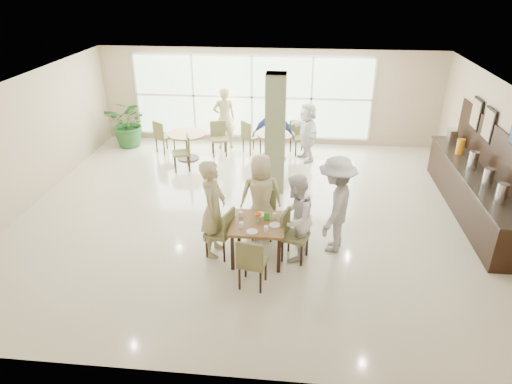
# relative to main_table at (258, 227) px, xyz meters

# --- Properties ---
(ground) EXTENTS (10.00, 10.00, 0.00)m
(ground) POSITION_rel_main_table_xyz_m (-0.29, 1.72, -0.66)
(ground) COLOR beige
(ground) RESTS_ON ground
(room_shell) EXTENTS (10.00, 10.00, 10.00)m
(room_shell) POSITION_rel_main_table_xyz_m (-0.29, 1.72, 1.04)
(room_shell) COLOR white
(room_shell) RESTS_ON ground
(window_bank) EXTENTS (7.00, 0.04, 7.00)m
(window_bank) POSITION_rel_main_table_xyz_m (-0.79, 6.18, 0.74)
(window_bank) COLOR silver
(window_bank) RESTS_ON ground
(column) EXTENTS (0.45, 0.45, 2.80)m
(column) POSITION_rel_main_table_xyz_m (0.11, 2.92, 0.74)
(column) COLOR #7A815A
(column) RESTS_ON ground
(main_table) EXTENTS (0.97, 0.97, 0.75)m
(main_table) POSITION_rel_main_table_xyz_m (0.00, 0.00, 0.00)
(main_table) COLOR brown
(main_table) RESTS_ON ground
(round_table_left) EXTENTS (1.07, 1.07, 0.75)m
(round_table_left) POSITION_rel_main_table_xyz_m (-2.42, 4.65, -0.09)
(round_table_left) COLOR brown
(round_table_left) RESTS_ON ground
(round_table_right) EXTENTS (1.04, 1.04, 0.75)m
(round_table_right) POSITION_rel_main_table_xyz_m (0.01, 4.87, -0.10)
(round_table_right) COLOR brown
(round_table_right) RESTS_ON ground
(chairs_main_table) EXTENTS (1.96, 2.06, 0.95)m
(chairs_main_table) POSITION_rel_main_table_xyz_m (-0.00, -0.00, -0.18)
(chairs_main_table) COLOR brown
(chairs_main_table) RESTS_ON ground
(chairs_table_left) EXTENTS (2.19, 1.81, 0.95)m
(chairs_table_left) POSITION_rel_main_table_xyz_m (-2.40, 4.65, -0.18)
(chairs_table_left) COLOR brown
(chairs_table_left) RESTS_ON ground
(chairs_table_right) EXTENTS (1.97, 1.89, 0.95)m
(chairs_table_right) POSITION_rel_main_table_xyz_m (-0.01, 4.91, -0.18)
(chairs_table_right) COLOR brown
(chairs_table_right) RESTS_ON ground
(tabletop_clutter) EXTENTS (0.79, 0.82, 0.21)m
(tabletop_clutter) POSITION_rel_main_table_xyz_m (0.02, -0.02, 0.15)
(tabletop_clutter) COLOR white
(tabletop_clutter) RESTS_ON main_table
(buffet_counter) EXTENTS (0.64, 4.70, 1.95)m
(buffet_counter) POSITION_rel_main_table_xyz_m (4.41, 2.22, -0.11)
(buffet_counter) COLOR black
(buffet_counter) RESTS_ON ground
(framed_art_a) EXTENTS (0.05, 0.55, 0.70)m
(framed_art_a) POSITION_rel_main_table_xyz_m (4.66, 2.72, 1.19)
(framed_art_a) COLOR black
(framed_art_a) RESTS_ON ground
(framed_art_b) EXTENTS (0.05, 0.55, 0.70)m
(framed_art_b) POSITION_rel_main_table_xyz_m (4.66, 3.52, 1.19)
(framed_art_b) COLOR black
(framed_art_b) RESTS_ON ground
(potted_plant) EXTENTS (1.44, 1.44, 1.43)m
(potted_plant) POSITION_rel_main_table_xyz_m (-4.35, 5.48, 0.06)
(potted_plant) COLOR #255C25
(potted_plant) RESTS_ON ground
(teen_left) EXTENTS (0.51, 0.72, 1.86)m
(teen_left) POSITION_rel_main_table_xyz_m (-0.82, 0.10, 0.27)
(teen_left) COLOR tan
(teen_left) RESTS_ON ground
(teen_far) EXTENTS (0.90, 0.61, 1.70)m
(teen_far) POSITION_rel_main_table_xyz_m (-0.02, 0.87, 0.19)
(teen_far) COLOR tan
(teen_far) RESTS_ON ground
(teen_right) EXTENTS (0.80, 0.93, 1.66)m
(teen_right) POSITION_rel_main_table_xyz_m (0.66, 0.10, 0.17)
(teen_right) COLOR white
(teen_right) RESTS_ON ground
(teen_standing) EXTENTS (1.00, 1.36, 1.88)m
(teen_standing) POSITION_rel_main_table_xyz_m (1.39, 0.46, 0.28)
(teen_standing) COLOR #98989B
(teen_standing) RESTS_ON ground
(adult_a) EXTENTS (1.17, 0.75, 1.89)m
(adult_a) POSITION_rel_main_table_xyz_m (0.01, 3.99, 0.29)
(adult_a) COLOR #3955AC
(adult_a) RESTS_ON ground
(adult_b) EXTENTS (1.21, 1.63, 1.62)m
(adult_b) POSITION_rel_main_table_xyz_m (0.86, 4.92, 0.15)
(adult_b) COLOR white
(adult_b) RESTS_ON ground
(adult_standing) EXTENTS (0.76, 0.62, 1.81)m
(adult_standing) POSITION_rel_main_table_xyz_m (-1.53, 5.61, 0.25)
(adult_standing) COLOR tan
(adult_standing) RESTS_ON ground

